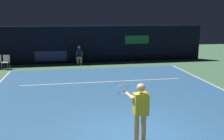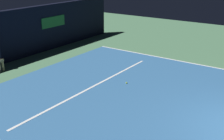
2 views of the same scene
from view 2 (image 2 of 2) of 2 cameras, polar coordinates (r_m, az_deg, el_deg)
ground_plane at (r=11.00m, az=3.78°, el=-5.50°), size 32.58×32.58×0.00m
court_surface at (r=10.99m, az=3.78°, el=-5.48°), size 10.59×10.52×0.01m
line_sideline_left at (r=15.42m, az=13.99°, el=1.57°), size 0.10×10.52×0.01m
line_service at (r=11.95m, az=-3.78°, el=-3.27°), size 8.26×0.10×0.01m
back_wall at (r=15.60m, az=-20.55°, el=6.00°), size 16.57×0.33×2.60m
tennis_ball at (r=12.23m, az=2.86°, el=-2.53°), size 0.07×0.07×0.07m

